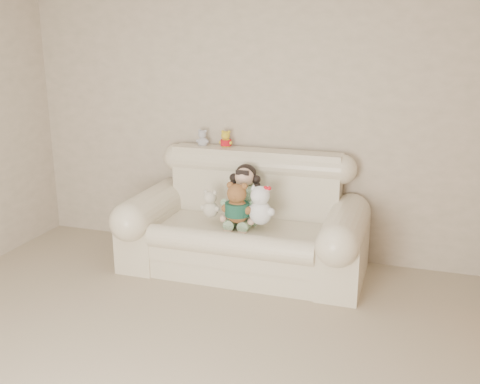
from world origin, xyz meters
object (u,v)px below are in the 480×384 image
Objects in this scene: seated_child at (245,194)px; cream_teddy at (210,201)px; brown_teddy at (237,199)px; white_cat at (260,201)px; sofa at (244,215)px.

seated_child is 1.86× the size of cream_teddy.
brown_teddy is at bearing -10.56° from cream_teddy.
white_cat is 0.47m from cream_teddy.
seated_child reaches higher than cream_teddy.
brown_teddy is at bearing -160.18° from white_cat.
white_cat is (0.21, -0.22, 0.02)m from seated_child.
seated_child reaches higher than white_cat.
sofa is 0.25m from brown_teddy.
seated_child reaches higher than brown_teddy.
seated_child is 0.30m from white_cat.
brown_teddy is (0.01, -0.24, 0.02)m from seated_child.
sofa is 3.95× the size of seated_child.
white_cat is (0.20, 0.02, -0.00)m from brown_teddy.
seated_child is 0.31m from cream_teddy.
seated_child is 0.24m from brown_teddy.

